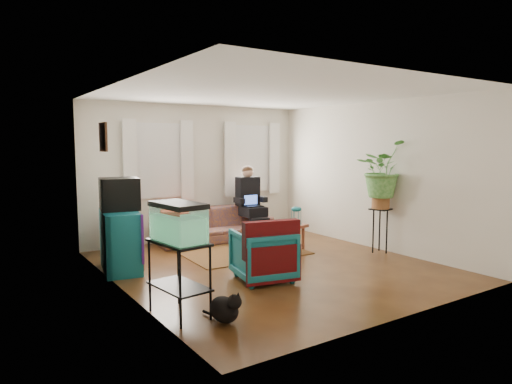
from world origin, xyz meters
TOP-DOWN VIEW (x-y plane):
  - floor at (0.00, 0.00)m, footprint 4.50×5.00m
  - ceiling at (0.00, 0.00)m, footprint 4.50×5.00m
  - wall_back at (0.00, 2.50)m, footprint 4.50×0.01m
  - wall_front at (0.00, -2.50)m, footprint 4.50×0.01m
  - wall_left at (-2.25, 0.00)m, footprint 0.01×5.00m
  - wall_right at (2.25, 0.00)m, footprint 0.01×5.00m
  - window_left at (-0.80, 2.48)m, footprint 1.08×0.04m
  - window_right at (1.25, 2.48)m, footprint 1.08×0.04m
  - curtains_left at (-0.80, 2.40)m, footprint 1.36×0.06m
  - curtains_right at (1.25, 2.40)m, footprint 1.36×0.06m
  - picture_frame at (-2.21, 0.85)m, footprint 0.04×0.32m
  - area_rug at (0.10, 1.04)m, footprint 2.08×1.70m
  - sofa at (0.12, 2.05)m, footprint 2.25×1.05m
  - seated_person at (0.91, 1.98)m, footprint 0.60×0.72m
  - side_table at (-1.65, 2.08)m, footprint 0.55×0.55m
  - table_lamp at (-1.65, 2.08)m, footprint 0.41×0.41m
  - dresser at (-1.99, 1.00)m, footprint 0.66×1.06m
  - crt_tv at (-1.95, 1.09)m, footprint 0.62×0.58m
  - aquarium_stand at (-2.00, -1.12)m, footprint 0.50×0.78m
  - aquarium at (-2.00, -1.12)m, footprint 0.45×0.71m
  - black_cat at (-1.70, -1.57)m, footprint 0.34×0.45m
  - armchair at (-0.50, -0.54)m, footprint 0.88×0.84m
  - serape_throw at (-0.56, -0.83)m, footprint 0.79×0.33m
  - coffee_table at (0.56, 0.63)m, footprint 1.22×0.87m
  - cup_a at (0.34, 0.47)m, footprint 0.15×0.15m
  - cup_b at (0.65, 0.47)m, footprint 0.12×0.12m
  - bowl at (0.82, 0.81)m, footprint 0.27×0.27m
  - snack_tray at (0.23, 0.70)m, footprint 0.42×0.42m
  - birdcage at (0.96, 0.58)m, footprint 0.22×0.22m
  - plant_stand at (2.07, -0.33)m, footprint 0.39×0.39m
  - potted_plant at (2.07, -0.33)m, footprint 1.02×0.93m

SIDE VIEW (x-z plane):
  - floor at x=0.00m, z-range -0.01..0.01m
  - area_rug at x=0.10m, z-range 0.00..0.01m
  - black_cat at x=-1.70m, z-range 0.00..0.35m
  - coffee_table at x=0.56m, z-range 0.00..0.46m
  - side_table at x=-1.65m, z-range 0.00..0.64m
  - plant_stand at x=2.07m, z-range 0.00..0.76m
  - armchair at x=-0.50m, z-range 0.00..0.77m
  - aquarium_stand at x=-2.00m, z-range 0.00..0.82m
  - sofa at x=0.12m, z-range 0.00..0.85m
  - dresser at x=-1.99m, z-range 0.00..0.89m
  - snack_tray at x=0.23m, z-range 0.46..0.50m
  - bowl at x=0.82m, z-range 0.46..0.51m
  - cup_b at x=0.65m, z-range 0.46..0.55m
  - cup_a at x=0.34m, z-range 0.46..0.56m
  - serape_throw at x=-0.56m, z-range 0.23..0.86m
  - birdcage at x=0.96m, z-range 0.46..0.78m
  - seated_person at x=0.91m, z-range 0.00..1.30m
  - table_lamp at x=-1.65m, z-range 0.63..1.21m
  - aquarium at x=-2.00m, z-range 0.82..1.25m
  - crt_tv at x=-1.95m, z-range 0.89..1.36m
  - potted_plant at x=2.07m, z-range 0.80..1.77m
  - wall_back at x=0.00m, z-range 0.00..2.60m
  - wall_front at x=0.00m, z-range 0.00..2.60m
  - wall_left at x=-2.25m, z-range 0.00..2.60m
  - wall_right at x=2.25m, z-range 0.00..2.60m
  - curtains_left at x=-0.80m, z-range 0.80..2.30m
  - curtains_right at x=1.25m, z-range 0.80..2.30m
  - window_left at x=-0.80m, z-range 0.86..2.24m
  - window_right at x=1.25m, z-range 0.86..2.24m
  - picture_frame at x=-2.21m, z-range 1.75..2.15m
  - ceiling at x=0.00m, z-range 2.60..2.60m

